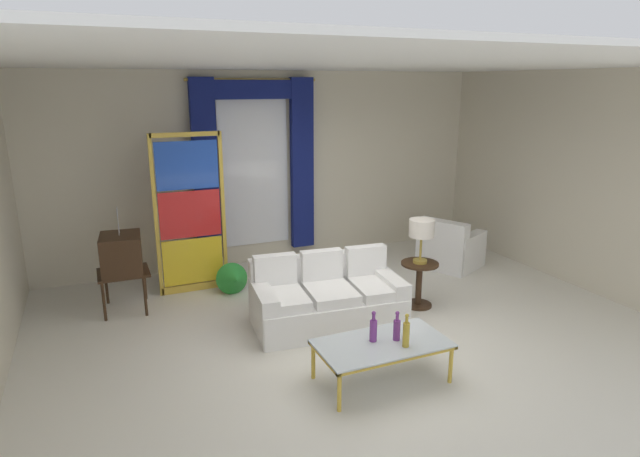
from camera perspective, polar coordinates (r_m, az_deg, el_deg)
ground_plane at (r=6.32m, az=3.79°, el=-11.18°), size 16.00×16.00×0.00m
wall_rear at (r=8.59m, az=-5.39°, el=6.45°), size 8.00×0.12×3.00m
wall_right at (r=8.52m, az=24.59°, el=5.05°), size 0.12×7.00×3.00m
ceiling_slab at (r=6.38m, az=0.87°, el=17.15°), size 8.00×7.60×0.04m
curtained_window at (r=8.32m, az=-6.98°, el=7.79°), size 2.00×0.17×2.70m
couch_white_long at (r=6.47m, az=0.63°, el=-7.51°), size 1.84×1.09×0.86m
coffee_table at (r=5.28m, az=6.66°, el=-12.32°), size 1.27×0.68×0.41m
bottle_blue_decanter at (r=5.16m, az=9.20°, el=-11.00°), size 0.06×0.06×0.34m
bottle_crystal_tall at (r=5.23m, az=5.73°, el=-10.66°), size 0.07×0.07×0.31m
bottle_amber_squat at (r=5.28m, az=8.22°, el=-10.55°), size 0.07×0.07×0.30m
vintage_tv at (r=7.12m, az=-20.48°, el=-2.72°), size 0.62×0.64×1.35m
armchair_white at (r=8.61m, az=13.66°, el=-2.19°), size 1.08×1.08×0.80m
stained_glass_divider at (r=7.42m, az=-13.70°, el=1.17°), size 0.95×0.05×2.20m
peacock_figurine at (r=7.39m, az=-9.22°, el=-5.46°), size 0.44×0.60×0.50m
round_side_table at (r=7.02m, az=10.55°, el=-5.46°), size 0.48×0.48×0.59m
table_lamp_brass at (r=6.82m, az=10.82°, el=-0.17°), size 0.32×0.32×0.57m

